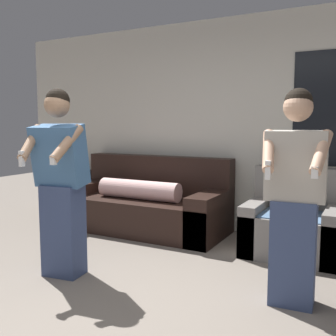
{
  "coord_description": "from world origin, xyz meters",
  "views": [
    {
      "loc": [
        1.61,
        -1.98,
        1.38
      ],
      "look_at": [
        0.12,
        0.84,
        1.02
      ],
      "focal_mm": 42.0,
      "sensor_mm": 36.0,
      "label": 1
    }
  ],
  "objects": [
    {
      "name": "ground_plane",
      "position": [
        0.0,
        0.0,
        0.0
      ],
      "size": [
        14.0,
        14.0,
        0.0
      ],
      "primitive_type": "plane",
      "color": "slate"
    },
    {
      "name": "wall_back",
      "position": [
        0.02,
        2.85,
        1.35
      ],
      "size": [
        6.73,
        0.07,
        2.7
      ],
      "color": "beige",
      "rests_on": "ground_plane"
    },
    {
      "name": "couch",
      "position": [
        -1.0,
        2.35,
        0.32
      ],
      "size": [
        2.12,
        0.95,
        0.95
      ],
      "color": "black",
      "rests_on": "ground_plane"
    },
    {
      "name": "armchair",
      "position": [
        0.89,
        2.26,
        0.31
      ],
      "size": [
        0.98,
        0.81,
        0.9
      ],
      "color": "slate",
      "rests_on": "ground_plane"
    },
    {
      "name": "side_table",
      "position": [
        -2.48,
        2.6,
        0.56
      ],
      "size": [
        0.57,
        0.36,
        0.83
      ],
      "color": "#332319",
      "rests_on": "ground_plane"
    },
    {
      "name": "person_left",
      "position": [
        -0.86,
        0.64,
        0.85
      ],
      "size": [
        0.51,
        0.53,
        1.69
      ],
      "color": "#384770",
      "rests_on": "ground_plane"
    },
    {
      "name": "person_right",
      "position": [
        1.1,
        1.02,
        0.83
      ],
      "size": [
        0.5,
        0.48,
        1.64
      ],
      "color": "#384770",
      "rests_on": "ground_plane"
    }
  ]
}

